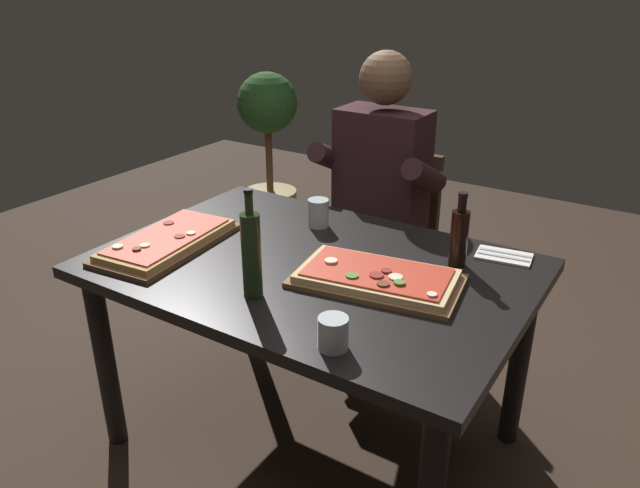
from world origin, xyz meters
The scene contains 12 objects.
ground_plane centered at (0.00, 0.00, 0.00)m, with size 6.40×6.40×0.00m, color #38281E.
dining_table centered at (0.00, 0.00, 0.64)m, with size 1.40×0.96×0.74m.
pizza_rectangular_front centered at (0.25, -0.01, 0.76)m, with size 0.55×0.36×0.05m.
pizza_rectangular_left centered at (-0.50, -0.16, 0.76)m, with size 0.32×0.54×0.05m.
wine_bottle_dark centered at (-0.03, -0.28, 0.88)m, with size 0.06×0.06×0.33m.
oil_bottle_amber centered at (0.41, 0.25, 0.84)m, with size 0.06×0.06×0.25m.
tumbler_near_camera centered at (-0.15, 0.28, 0.79)m, with size 0.08×0.08×0.11m.
tumbler_far_side centered at (0.32, -0.38, 0.78)m, with size 0.08×0.08×0.09m.
napkin_cutlery_set centered at (0.52, 0.39, 0.74)m, with size 0.19×0.13×0.01m.
diner_chair centered at (-0.15, 0.86, 0.49)m, with size 0.44×0.44×0.87m.
seated_diner centered at (-0.15, 0.74, 0.74)m, with size 0.53×0.41×1.33m.
potted_plant_corner centered at (-1.34, 1.53, 0.58)m, with size 0.38×0.38×1.05m.
Camera 1 is at (1.00, -1.51, 1.63)m, focal length 34.37 mm.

